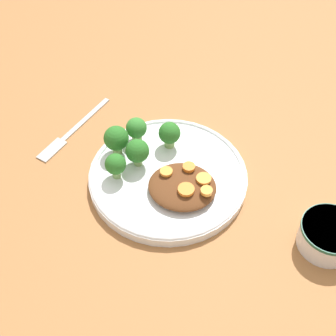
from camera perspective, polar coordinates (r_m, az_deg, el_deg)
ground_plane at (r=0.83m, az=-0.00°, el=-1.49°), size 4.00×4.00×0.00m
plate at (r=0.82m, az=-0.00°, el=-0.96°), size 0.28×0.28×0.02m
dip_bowl at (r=0.77m, az=19.01°, el=-7.71°), size 0.09×0.09×0.05m
stew_mound at (r=0.78m, az=1.74°, el=-2.28°), size 0.11×0.10×0.02m
broccoli_floret_0 at (r=0.84m, az=0.18°, el=4.19°), size 0.04×0.04×0.05m
broccoli_floret_1 at (r=0.81m, az=-3.75°, el=2.03°), size 0.04×0.04×0.05m
broccoli_floret_2 at (r=0.79m, az=-6.41°, el=0.40°), size 0.04×0.04×0.05m
broccoli_floret_3 at (r=0.83m, az=-6.32°, el=3.54°), size 0.04×0.04×0.06m
broccoli_floret_4 at (r=0.85m, az=-3.87°, el=4.80°), size 0.04×0.04×0.05m
carrot_slice_0 at (r=0.76m, az=2.22°, el=-2.65°), size 0.03×0.03×0.01m
carrot_slice_1 at (r=0.78m, az=4.38°, el=-1.29°), size 0.03×0.03×0.00m
carrot_slice_2 at (r=0.79m, az=2.59°, el=0.26°), size 0.02×0.02×0.01m
carrot_slice_3 at (r=0.76m, az=4.72°, el=-2.81°), size 0.02×0.02×0.01m
carrot_slice_4 at (r=0.79m, az=-0.00°, el=-0.47°), size 0.02×0.02×0.01m
fork at (r=0.92m, az=-11.96°, el=4.13°), size 0.09×0.19×0.01m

